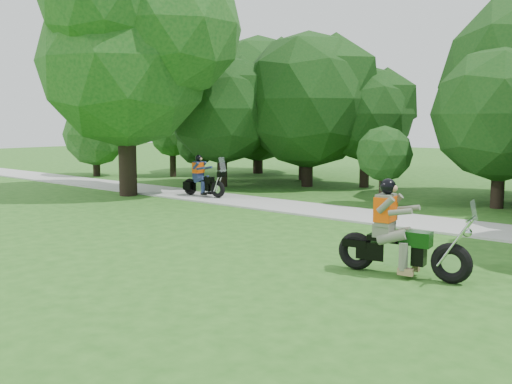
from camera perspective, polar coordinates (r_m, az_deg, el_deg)
The scene contains 5 objects.
ground at distance 10.40m, azimuth -5.65°, elevation -8.86°, with size 100.00×100.00×0.00m, color #265A19.
walkway at distance 16.84m, azimuth 14.19°, elevation -2.73°, with size 60.00×2.20×0.06m, color #A4A49F.
big_tree_west at distance 22.63m, azimuth -12.37°, elevation 14.37°, with size 8.64×6.56×9.96m.
chopper_motorcycle at distance 10.88m, azimuth 13.81°, elevation -4.70°, with size 2.52×0.79×1.80m.
touring_motorcycle at distance 21.27m, azimuth -5.51°, elevation 1.09°, with size 2.02×0.62×1.54m.
Camera 1 is at (7.15, -6.98, 2.87)m, focal length 40.00 mm.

